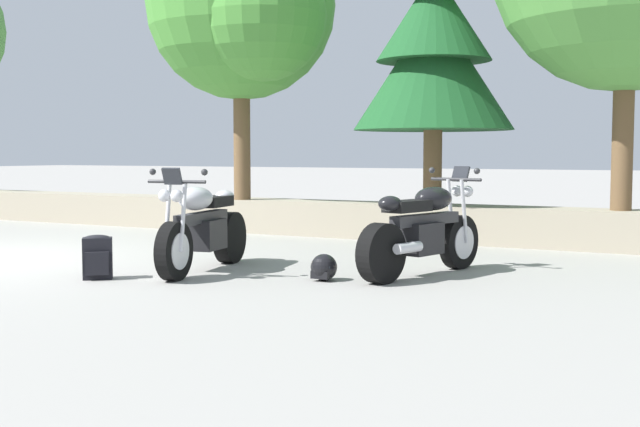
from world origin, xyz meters
name	(u,v)px	position (x,y,z in m)	size (l,w,h in m)	color
stone_wall	(205,213)	(0.00, 4.80, 0.28)	(36.00, 0.80, 0.55)	gray
motorcycle_silver_near_left	(203,228)	(3.07, 0.55, 0.49)	(0.78, 2.05, 1.18)	black
motorcycle_black_centre	(424,231)	(5.37, 1.43, 0.49)	(0.83, 2.04, 1.18)	black
rider_backpack	(97,256)	(2.43, -0.43, 0.24)	(0.35, 0.35, 0.47)	black
rider_helmet	(324,268)	(4.58, 0.59, 0.14)	(0.28, 0.28, 0.28)	black
leafy_tree_mid_left	(245,8)	(1.10, 4.46, 3.70)	(3.28, 3.13, 4.79)	brown
pine_tree_mid_right	(434,49)	(4.22, 4.82, 2.88)	(2.41, 2.41, 4.01)	brown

